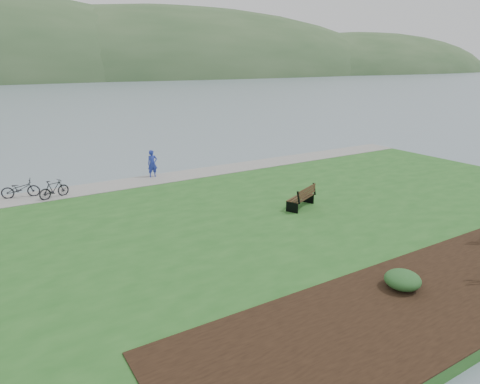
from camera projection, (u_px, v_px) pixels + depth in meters
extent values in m
plane|color=slate|center=(257.00, 212.00, 21.02)|extent=(600.00, 600.00, 0.00)
cube|color=#22561E|center=(282.00, 220.00, 19.33)|extent=(34.00, 20.00, 0.40)
cube|color=gray|center=(195.00, 173.00, 26.50)|extent=(34.00, 2.20, 0.03)
cube|color=#312213|center=(301.00, 198.00, 20.28)|extent=(1.84, 1.27, 0.05)
cube|color=#312213|center=(307.00, 192.00, 20.01)|extent=(1.66, 0.87, 0.54)
cube|color=black|center=(292.00, 207.00, 19.67)|extent=(0.31, 0.57, 0.48)
cube|color=black|center=(308.00, 198.00, 21.02)|extent=(0.31, 0.57, 0.48)
imported|color=#202F96|center=(152.00, 161.00, 25.45)|extent=(0.71, 0.49, 1.94)
imported|color=black|center=(20.00, 189.00, 21.74)|extent=(0.97, 1.90, 0.95)
imported|color=black|center=(54.00, 189.00, 21.66)|extent=(0.95, 1.64, 0.95)
ellipsoid|color=#1E4C21|center=(403.00, 280.00, 13.01)|extent=(1.10, 1.10, 0.55)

